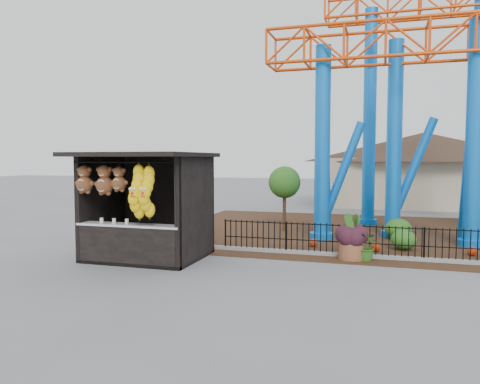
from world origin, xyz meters
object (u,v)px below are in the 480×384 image
(roller_coaster, at_px, (426,67))
(prize_booth, at_px, (143,207))
(potted_plant, at_px, (367,247))
(terracotta_planter, at_px, (351,249))

(roller_coaster, bearing_deg, prize_booth, -137.96)
(potted_plant, bearing_deg, prize_booth, -142.22)
(roller_coaster, height_order, potted_plant, roller_coaster)
(prize_booth, bearing_deg, roller_coaster, 42.04)
(terracotta_planter, bearing_deg, prize_booth, -162.72)
(potted_plant, bearing_deg, roller_coaster, 93.29)
(prize_booth, bearing_deg, terracotta_planter, 17.28)
(prize_booth, distance_m, terracotta_planter, 6.21)
(roller_coaster, xyz_separation_m, potted_plant, (-1.88, -5.57, -6.03))
(prize_booth, relative_size, terracotta_planter, 4.66)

